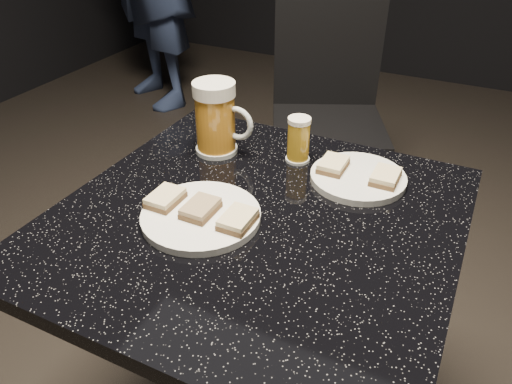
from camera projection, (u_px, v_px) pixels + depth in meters
plate_large at (201, 216)px, 0.88m from camera, size 0.21×0.21×0.01m
plate_small at (358, 178)px, 0.99m from camera, size 0.19×0.19×0.01m
table at (256, 311)px, 1.03m from camera, size 0.70×0.70×0.75m
beer_mug at (216, 118)px, 1.06m from camera, size 0.13×0.09×0.16m
beer_tumbler at (298, 140)px, 1.04m from camera, size 0.05×0.05×0.10m
chair at (327, 108)px, 1.92m from camera, size 0.55×0.55×0.88m
canapes_on_plate_large at (200, 208)px, 0.87m from camera, size 0.20×0.07×0.02m
canapes_on_plate_small at (359, 171)px, 0.98m from camera, size 0.16×0.07×0.02m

